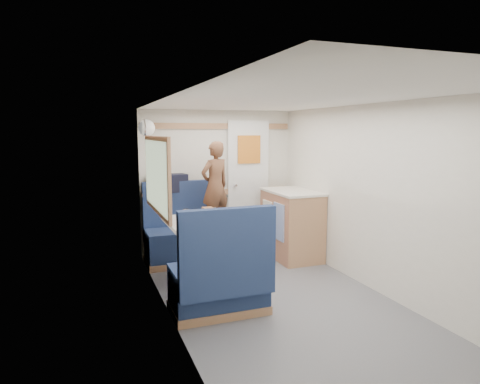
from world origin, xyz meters
name	(u,v)px	position (x,y,z in m)	size (l,w,h in m)	color
floor	(289,309)	(0.00, 0.00, 0.00)	(4.50, 4.50, 0.00)	#515156
ceiling	(292,99)	(0.00, 0.00, 2.00)	(4.50, 4.50, 0.00)	silver
wall_back	(218,181)	(0.00, 2.25, 1.00)	(2.20, 0.02, 2.00)	silver
wall_left	(174,216)	(-1.10, 0.00, 1.00)	(0.02, 4.50, 2.00)	silver
wall_right	(387,201)	(1.10, 0.00, 1.00)	(0.02, 4.50, 2.00)	silver
oak_trim_low	(219,192)	(0.00, 2.23, 0.85)	(2.15, 0.02, 0.08)	#A7694B
oak_trim_high	(218,126)	(0.00, 2.23, 1.78)	(2.15, 0.02, 0.08)	#A7694B
side_window	(156,175)	(-1.08, 1.00, 1.25)	(0.04, 1.30, 0.72)	gray
rear_door	(248,182)	(0.45, 2.22, 0.97)	(0.62, 0.12, 1.86)	white
dinette_table	(196,235)	(-0.65, 1.00, 0.57)	(0.62, 0.92, 0.72)	white
bench_far	(180,240)	(-0.65, 1.86, 0.30)	(0.90, 0.59, 1.05)	#172649
bench_near	(220,283)	(-0.65, 0.14, 0.30)	(0.90, 0.59, 1.05)	#172649
ledge	(175,193)	(-0.65, 2.12, 0.88)	(0.90, 0.14, 0.04)	#A7694B
dome_light	(147,128)	(-1.04, 1.85, 1.75)	(0.20, 0.20, 0.20)	white
galley_counter	(291,224)	(0.82, 1.55, 0.47)	(0.57, 0.92, 0.92)	#A7694B
person	(215,186)	(-0.22, 1.69, 1.02)	(0.41, 0.27, 1.13)	brown
duffel_bag	(168,183)	(-0.74, 2.12, 1.02)	(0.50, 0.24, 0.24)	black
tray	(220,223)	(-0.44, 0.79, 0.73)	(0.24, 0.31, 0.02)	silver
orange_fruit	(223,220)	(-0.43, 0.72, 0.78)	(0.08, 0.08, 0.08)	orange
cheese_block	(214,222)	(-0.52, 0.74, 0.75)	(0.09, 0.06, 0.03)	#D4CB7A
wine_glass	(187,214)	(-0.79, 0.80, 0.84)	(0.08, 0.08, 0.17)	white
tumbler_left	(194,223)	(-0.76, 0.64, 0.78)	(0.07, 0.07, 0.12)	silver
tumbler_mid	(186,214)	(-0.71, 1.19, 0.77)	(0.07, 0.07, 0.11)	white
tumbler_right	(195,214)	(-0.64, 1.10, 0.78)	(0.07, 0.07, 0.12)	white
beer_glass	(206,217)	(-0.55, 0.95, 0.77)	(0.06, 0.06, 0.09)	brown
pepper_grinder	(201,217)	(-0.59, 1.01, 0.77)	(0.03, 0.03, 0.09)	black
salt_grinder	(190,217)	(-0.72, 1.02, 0.77)	(0.04, 0.04, 0.09)	white
bread_loaf	(209,212)	(-0.43, 1.25, 0.77)	(0.12, 0.22, 0.09)	brown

